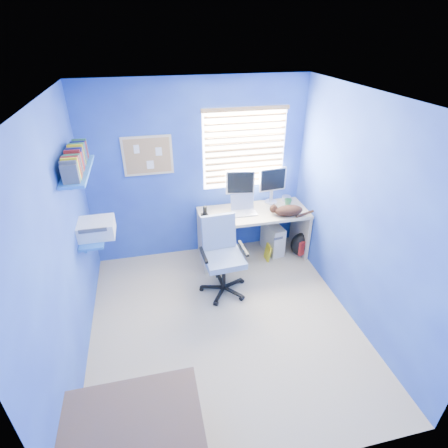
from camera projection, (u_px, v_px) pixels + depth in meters
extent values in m
cube|color=tan|center=(224.00, 323.00, 4.07)|extent=(3.00, 3.20, 0.00)
cube|color=white|center=(224.00, 99.00, 2.83)|extent=(3.00, 3.20, 0.00)
cube|color=#2136A2|center=(198.00, 173.00, 4.80)|extent=(3.00, 0.01, 2.50)
cube|color=#2136A2|center=(283.00, 365.00, 2.10)|extent=(3.00, 0.01, 2.50)
cube|color=#2136A2|center=(62.00, 250.00, 3.16)|extent=(0.01, 3.20, 2.50)
cube|color=#2136A2|center=(360.00, 215.00, 3.74)|extent=(0.01, 3.20, 2.50)
cube|color=#C7B689|center=(252.00, 234.00, 5.09)|extent=(1.53, 0.65, 0.74)
cube|color=silver|center=(244.00, 206.00, 4.81)|extent=(0.33, 0.26, 0.22)
cube|color=silver|center=(240.00, 189.00, 4.93)|extent=(0.41, 0.18, 0.54)
cube|color=silver|center=(272.00, 185.00, 5.02)|extent=(0.41, 0.16, 0.54)
cube|color=black|center=(205.00, 212.00, 4.72)|extent=(0.10, 0.12, 0.17)
imported|color=#327A43|center=(288.00, 202.00, 5.04)|extent=(0.10, 0.09, 0.10)
cylinder|color=silver|center=(286.00, 198.00, 5.20)|extent=(0.13, 0.13, 0.07)
ellipsoid|color=black|center=(289.00, 211.00, 4.78)|extent=(0.44, 0.34, 0.14)
cube|color=beige|center=(273.00, 238.00, 5.26)|extent=(0.25, 0.46, 0.45)
cube|color=tan|center=(216.00, 245.00, 5.02)|extent=(0.35, 0.28, 0.54)
cube|color=yellow|center=(268.00, 252.00, 5.12)|extent=(0.03, 0.17, 0.24)
ellipsoid|color=black|center=(301.00, 244.00, 5.19)|extent=(0.39, 0.35, 0.37)
cube|color=brown|center=(131.00, 446.00, 2.64)|extent=(1.05, 0.75, 0.50)
cylinder|color=black|center=(224.00, 289.00, 4.55)|extent=(0.61, 0.61, 0.06)
cylinder|color=black|center=(224.00, 275.00, 4.44)|extent=(0.05, 0.05, 0.40)
cube|color=#899CC4|center=(224.00, 259.00, 4.32)|extent=(0.50, 0.50, 0.08)
cube|color=#899CC4|center=(219.00, 232.00, 4.37)|extent=(0.43, 0.09, 0.45)
cube|color=white|center=(244.00, 149.00, 4.77)|extent=(1.15, 0.01, 1.10)
cube|color=#A57B4F|center=(245.00, 149.00, 4.74)|extent=(1.10, 0.03, 1.00)
cube|color=#C7B689|center=(148.00, 156.00, 4.51)|extent=(0.64, 0.02, 0.52)
cube|color=tan|center=(148.00, 156.00, 4.50)|extent=(0.58, 0.01, 0.46)
cube|color=blue|center=(93.00, 237.00, 3.98)|extent=(0.26, 0.55, 0.03)
cube|color=silver|center=(95.00, 228.00, 3.94)|extent=(0.42, 0.34, 0.18)
cube|color=blue|center=(78.00, 171.00, 3.58)|extent=(0.24, 0.90, 0.03)
cube|color=navy|center=(74.00, 159.00, 3.52)|extent=(0.15, 0.80, 0.22)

